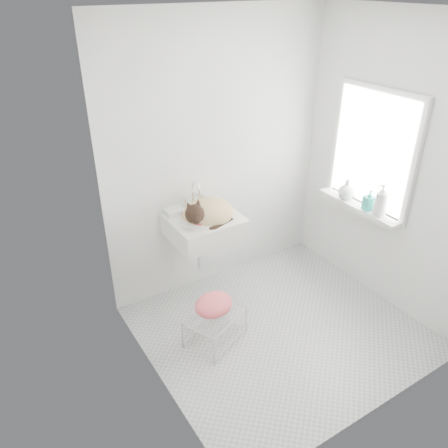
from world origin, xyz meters
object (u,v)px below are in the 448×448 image
sink (204,217)px  wire_rack (215,326)px  cat (206,213)px  bottle_a (378,215)px  bottle_b (367,210)px  bottle_c (345,198)px

sink → wire_rack: bearing=-112.7°
cat → wire_rack: bearing=-116.4°
sink → bottle_a: (1.30, -0.77, 0.00)m
wire_rack → bottle_a: (1.53, -0.22, 0.70)m
bottle_a → sink: bearing=149.4°
cat → bottle_b: 1.44m
cat → wire_rack: 0.94m
bottle_b → wire_rack: bearing=176.3°
cat → wire_rack: (-0.24, -0.53, -0.74)m
sink → bottle_c: 1.36m
wire_rack → bottle_a: bottle_a is taller
wire_rack → bottle_a: 1.70m
sink → bottle_c: bearing=-16.2°
bottle_c → wire_rack: bearing=-173.6°
cat → bottle_a: size_ratio=1.96×
cat → bottle_c: size_ratio=2.50×
wire_rack → bottle_b: 1.69m
bottle_c → bottle_a: bearing=-90.0°
sink → bottle_b: sink is taller
bottle_b → bottle_c: size_ratio=0.99×
wire_rack → bottle_c: (1.53, 0.17, 0.70)m
bottle_c → cat: bearing=164.4°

